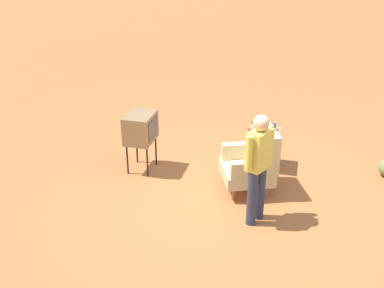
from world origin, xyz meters
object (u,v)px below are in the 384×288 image
Objects in this scene: side_table at (264,137)px; bottle_tall_amber at (262,125)px; soda_can_red at (250,132)px; person_standing at (258,163)px; tv_on_stand at (141,128)px; bottle_short_clear at (258,124)px; armchair at (253,162)px; soda_can_blue at (274,127)px; flower_vase at (269,129)px.

bottle_tall_amber is at bearing -34.93° from side_table.
soda_can_red is 0.41× the size of bottle_tall_amber.
person_standing reaches higher than side_table.
soda_can_red is (-0.39, 1.79, -0.06)m from tv_on_stand.
bottle_tall_amber is at bearing -175.92° from person_standing.
bottle_short_clear is (-0.29, 0.11, 0.04)m from soda_can_red.
tv_on_stand is at bearing -77.79° from soda_can_red.
armchair is 1.97m from tv_on_stand.
person_standing is (1.07, 2.09, 0.16)m from tv_on_stand.
armchair is 8.69× the size of soda_can_blue.
side_table is 2.11m from tv_on_stand.
person_standing is 5.47× the size of bottle_tall_amber.
tv_on_stand is 1.83m from soda_can_red.
tv_on_stand reaches higher than soda_can_blue.
soda_can_blue reaches higher than side_table.
soda_can_blue is at bearing 130.36° from side_table.
side_table is at bearing 134.51° from soda_can_red.
soda_can_blue is 0.41× the size of bottle_tall_amber.
bottle_tall_amber is at bearing -134.22° from flower_vase.
bottle_tall_amber is (-0.55, 1.97, 0.03)m from tv_on_stand.
flower_vase reaches higher than bottle_short_clear.
tv_on_stand is 3.43× the size of bottle_tall_amber.
armchair is 1.03× the size of tv_on_stand.
armchair is 1.00m from soda_can_blue.
armchair is at bearing -170.12° from person_standing.
person_standing is at bearing 2.61° from side_table.
side_table is at bearing -177.39° from person_standing.
flower_vase is (-0.64, 0.17, 0.31)m from armchair.
flower_vase is (0.18, 0.09, 0.25)m from side_table.
person_standing is at bearing 4.08° from bottle_tall_amber.
flower_vase reaches higher than soda_can_red.
person_standing is 1.77m from bottle_short_clear.
soda_can_blue is at bearing 108.73° from tv_on_stand.
bottle_short_clear is at bearing -173.78° from person_standing.
soda_can_red is at bearing 102.21° from tv_on_stand.
flower_vase is at bearing 26.69° from side_table.
tv_on_stand is (-0.22, -1.94, 0.28)m from armchair.
flower_vase reaches higher than soda_can_blue.
soda_can_red is (-1.46, -0.30, -0.21)m from person_standing.
side_table is at bearing 106.77° from tv_on_stand.
flower_vase is at bearing -10.24° from soda_can_blue.
armchair is 0.65× the size of person_standing.
armchair is 0.66m from soda_can_red.
soda_can_red is at bearing -45.49° from side_table.
tv_on_stand is 3.89× the size of flower_vase.
tv_on_stand is at bearing -71.27° from soda_can_blue.
person_standing reaches higher than flower_vase.
soda_can_blue is (-1.81, 0.07, -0.21)m from person_standing.
soda_can_red is 0.26m from bottle_tall_amber.
bottle_tall_amber reaches higher than bottle_short_clear.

